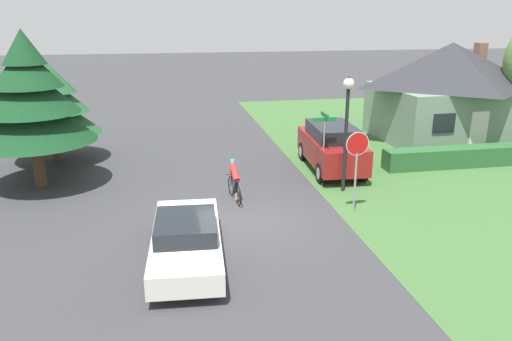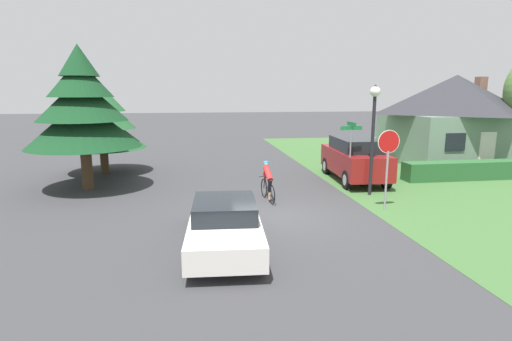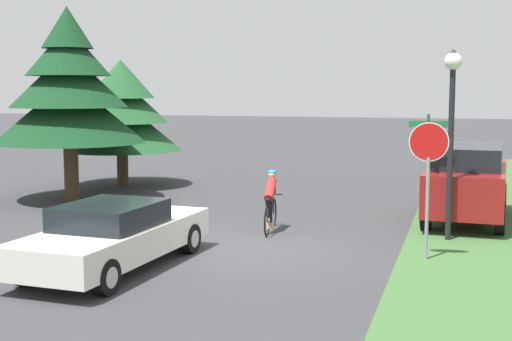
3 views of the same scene
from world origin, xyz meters
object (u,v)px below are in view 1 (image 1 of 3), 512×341
at_px(cyclist, 234,181).
at_px(parked_suv_right, 331,147).
at_px(conifer_tall_far, 50,103).
at_px(stop_sign, 357,156).
at_px(cottage_house, 448,90).
at_px(street_name_sign, 324,136).
at_px(conifer_tall_near, 30,99).
at_px(street_lamp, 347,111).
at_px(sedan_left_lane, 186,239).

xyz_separation_m(cyclist, parked_suv_right, (4.51, 2.78, 0.32)).
height_order(parked_suv_right, conifer_tall_far, conifer_tall_far).
relative_size(parked_suv_right, stop_sign, 1.76).
distance_m(cottage_house, street_name_sign, 10.37).
distance_m(cyclist, street_name_sign, 3.92).
relative_size(cottage_house, cyclist, 4.20).
distance_m(street_name_sign, conifer_tall_far, 12.04).
xyz_separation_m(street_name_sign, conifer_tall_far, (-10.74, 5.39, 0.66)).
height_order(stop_sign, conifer_tall_near, conifer_tall_near).
height_order(cottage_house, cyclist, cottage_house).
bearing_deg(street_name_sign, street_lamp, -56.76).
bearing_deg(street_name_sign, conifer_tall_near, 169.97).
relative_size(street_name_sign, conifer_tall_far, 0.64).
height_order(sedan_left_lane, street_name_sign, street_name_sign).
xyz_separation_m(stop_sign, conifer_tall_far, (-10.91, 8.27, 0.63)).
relative_size(parked_suv_right, street_name_sign, 1.72).
xyz_separation_m(conifer_tall_near, conifer_tall_far, (-0.06, 3.51, -0.74)).
bearing_deg(cottage_house, street_name_sign, -147.19).
relative_size(parked_suv_right, conifer_tall_near, 0.83).
bearing_deg(conifer_tall_far, conifer_tall_near, -89.04).
relative_size(cottage_house, conifer_tall_far, 1.66).
height_order(parked_suv_right, conifer_tall_near, conifer_tall_near).
bearing_deg(street_lamp, cottage_house, 39.93).
bearing_deg(street_name_sign, cottage_house, 34.51).
bearing_deg(cyclist, sedan_left_lane, 149.49).
xyz_separation_m(cyclist, stop_sign, (3.74, -1.86, 1.27)).
relative_size(sedan_left_lane, street_name_sign, 1.73).
bearing_deg(stop_sign, street_name_sign, -88.94).
xyz_separation_m(cyclist, street_lamp, (4.11, 0.19, 2.33)).
bearing_deg(conifer_tall_far, parked_suv_right, -17.25).
bearing_deg(street_name_sign, parked_suv_right, 62.04).
bearing_deg(parked_suv_right, conifer_tall_far, 75.96).
bearing_deg(conifer_tall_far, cyclist, -41.80).
relative_size(cyclist, street_lamp, 0.41).
bearing_deg(parked_suv_right, stop_sign, 173.72).
bearing_deg(conifer_tall_near, stop_sign, -23.69).
xyz_separation_m(sedan_left_lane, conifer_tall_near, (-5.19, 7.17, 2.71)).
height_order(cyclist, parked_suv_right, parked_suv_right).
height_order(street_lamp, street_name_sign, street_lamp).
bearing_deg(parked_suv_right, street_lamp, 174.45).
relative_size(stop_sign, street_name_sign, 0.98).
bearing_deg(sedan_left_lane, parked_suv_right, -38.68).
height_order(stop_sign, street_lamp, street_lamp).
xyz_separation_m(parked_suv_right, street_name_sign, (-0.94, -1.77, 0.92)).
relative_size(cottage_house, parked_suv_right, 1.52).
xyz_separation_m(cottage_house, cyclist, (-12.10, -6.88, -1.87)).
xyz_separation_m(parked_suv_right, street_lamp, (-0.40, -2.59, 2.01)).
relative_size(sedan_left_lane, cyclist, 2.79).
distance_m(cyclist, street_lamp, 4.73).
relative_size(sedan_left_lane, conifer_tall_far, 1.10).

